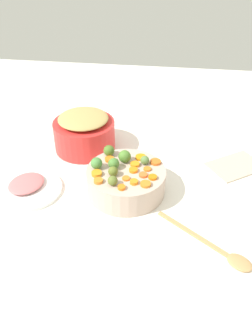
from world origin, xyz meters
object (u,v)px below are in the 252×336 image
object	(u,v)px
metal_pot	(85,135)
ham_plate	(29,189)
serving_bowl_carrots	(126,181)
wooden_spoon	(222,252)

from	to	relation	value
metal_pot	ham_plate	xyz separation A→B (m)	(-0.13, -0.29, -0.05)
serving_bowl_carrots	wooden_spoon	world-z (taller)	serving_bowl_carrots
wooden_spoon	ham_plate	world-z (taller)	same
metal_pot	ham_plate	world-z (taller)	metal_pot
wooden_spoon	serving_bowl_carrots	bearing A→B (deg)	142.62
ham_plate	wooden_spoon	bearing A→B (deg)	-16.47
serving_bowl_carrots	wooden_spoon	distance (m)	0.38
metal_pot	wooden_spoon	xyz separation A→B (m)	(0.50, -0.48, -0.05)
serving_bowl_carrots	metal_pot	world-z (taller)	metal_pot
serving_bowl_carrots	ham_plate	size ratio (longest dim) A/B	1.18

